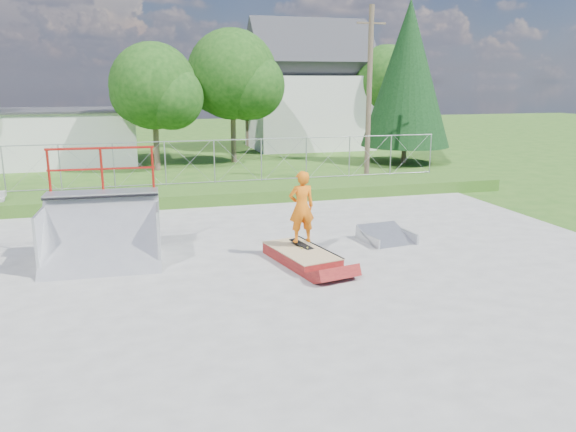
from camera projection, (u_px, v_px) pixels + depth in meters
name	position (u px, v px, depth m)	size (l,w,h in m)	color
ground	(278.00, 275.00, 13.76)	(120.00, 120.00, 0.00)	#2B5819
concrete_pad	(278.00, 275.00, 13.75)	(20.00, 16.00, 0.04)	gray
grass_berm	(219.00, 193.00, 22.60)	(24.00, 3.00, 0.50)	#2B5819
grind_box	(301.00, 256.00, 14.69)	(1.62, 2.56, 0.35)	maroon
quarter_pipe	(100.00, 210.00, 14.26)	(2.91, 2.47, 2.91)	#AEB0B7
flat_bank_ramp	(387.00, 236.00, 16.55)	(1.33, 1.42, 0.41)	#AEB0B7
skateboard	(301.00, 244.00, 14.97)	(0.22, 0.80, 0.02)	black
skater	(302.00, 210.00, 14.75)	(0.70, 0.46, 1.91)	orange
chain_link_fence	(214.00, 162.00, 23.27)	(20.00, 0.06, 1.80)	#96999E
utility_building_flat	(45.00, 138.00, 31.93)	(10.00, 6.00, 3.00)	silver
gable_house	(309.00, 93.00, 39.56)	(8.40, 6.08, 8.94)	silver
utility_pole	(369.00, 96.00, 26.02)	(0.24, 0.24, 8.00)	brown
tree_left_near	(158.00, 89.00, 29.02)	(4.76, 4.48, 6.65)	brown
tree_center	(238.00, 78.00, 31.91)	(5.44, 5.12, 7.60)	brown
tree_right_far	(391.00, 83.00, 38.73)	(5.10, 4.80, 7.12)	brown
tree_back_mid	(251.00, 96.00, 40.37)	(4.08, 3.84, 5.70)	brown
conifer_tree	(408.00, 74.00, 31.63)	(5.04, 5.04, 9.10)	brown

